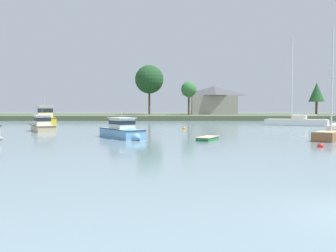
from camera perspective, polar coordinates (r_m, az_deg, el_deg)
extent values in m
cube|color=#4C563D|center=(101.46, 2.84, 1.46)|extent=(194.28, 41.75, 1.02)
cube|color=white|center=(63.88, 18.14, 0.20)|extent=(9.53, 6.77, 1.64)
cube|color=#CCB78E|center=(63.85, 18.15, 0.96)|extent=(8.88, 6.22, 0.04)
cube|color=silver|center=(63.76, 18.57, 1.22)|extent=(2.62, 2.47, 0.56)
cylinder|color=silver|center=(64.11, 17.57, 6.77)|extent=(0.19, 0.19, 12.92)
cylinder|color=silver|center=(63.65, 19.16, 1.55)|extent=(3.38, 1.91, 0.15)
cylinder|color=silver|center=(63.65, 19.16, 1.60)|extent=(3.05, 1.72, 0.14)
cylinder|color=#999999|center=(64.48, 15.92, 6.75)|extent=(3.33, 1.79, 12.87)
cube|color=gold|center=(68.98, -17.95, 0.50)|extent=(5.95, 8.99, 1.88)
cone|color=gold|center=(64.75, -17.64, 0.36)|extent=(3.35, 3.21, 2.65)
cube|color=black|center=(68.96, -17.96, 1.25)|extent=(6.13, 9.20, 0.05)
cube|color=silver|center=(68.86, -17.96, 2.05)|extent=(3.36, 3.77, 1.86)
cube|color=#19232D|center=(68.86, -17.97, 2.20)|extent=(3.43, 3.85, 0.67)
cube|color=beige|center=(68.86, -17.98, 2.85)|extent=(3.85, 4.26, 0.06)
cylinder|color=silver|center=(68.87, -17.99, 3.52)|extent=(0.03, 0.03, 1.55)
cube|color=tan|center=(48.37, -18.23, -0.56)|extent=(4.53, 6.47, 1.16)
cone|color=tan|center=(51.45, -18.72, -0.38)|extent=(2.37, 2.35, 1.79)
cube|color=black|center=(48.34, -18.24, 0.09)|extent=(4.66, 6.62, 0.05)
cube|color=silver|center=(48.62, -18.30, 0.82)|extent=(2.57, 3.03, 1.15)
cube|color=#19232D|center=(48.62, -18.30, 0.95)|extent=(2.62, 3.09, 0.42)
cube|color=beige|center=(48.61, -18.31, 1.53)|extent=(2.94, 3.42, 0.06)
cylinder|color=silver|center=(48.60, -18.32, 2.13)|extent=(0.03, 0.03, 0.95)
cube|color=brown|center=(37.54, 22.89, -1.66)|extent=(5.57, 6.56, 1.33)
cube|color=#CCB78E|center=(37.49, 22.91, -0.61)|extent=(5.16, 6.10, 0.04)
cube|color=silver|center=(37.82, 23.04, -0.24)|extent=(1.80, 1.88, 0.42)
cylinder|color=silver|center=(36.98, 22.83, 6.39)|extent=(0.14, 0.14, 9.05)
cylinder|color=silver|center=(38.27, 23.23, 0.25)|extent=(1.77, 2.28, 0.11)
cylinder|color=silver|center=(38.27, 23.23, 0.33)|extent=(1.63, 2.07, 0.14)
cylinder|color=#999999|center=(35.64, 22.27, 6.50)|extent=(1.71, 2.23, 9.00)
cube|color=#669ECC|center=(36.54, -7.13, -1.45)|extent=(4.87, 6.31, 1.35)
cone|color=#669ECC|center=(33.74, -4.96, -1.79)|extent=(2.39, 2.39, 1.74)
cube|color=black|center=(36.49, -7.13, -0.44)|extent=(5.00, 6.45, 0.05)
cube|color=silver|center=(36.37, -7.07, 0.38)|extent=(2.63, 2.95, 0.99)
cube|color=#19232D|center=(36.37, -7.07, 0.54)|extent=(2.68, 3.01, 0.36)
cube|color=beige|center=(36.35, -7.07, 1.21)|extent=(2.99, 3.34, 0.06)
cylinder|color=silver|center=(36.34, -7.08, 1.80)|extent=(0.03, 0.03, 0.69)
cube|color=#236B3D|center=(33.95, 5.63, -1.95)|extent=(2.24, 3.04, 0.41)
cube|color=#C6B289|center=(33.93, 5.64, -1.60)|extent=(2.37, 3.18, 0.05)
cube|color=tan|center=(33.94, 5.64, -1.67)|extent=(0.93, 0.50, 0.03)
sphere|color=orange|center=(50.59, 2.10, -0.38)|extent=(0.46, 0.46, 0.46)
torus|color=#333338|center=(50.57, 2.10, -0.07)|extent=(0.12, 0.12, 0.02)
sphere|color=red|center=(30.00, 21.33, -2.78)|extent=(0.44, 0.44, 0.44)
torus|color=#333338|center=(29.98, 21.34, -2.28)|extent=(0.12, 0.12, 0.02)
cylinder|color=brown|center=(108.87, 20.82, 3.07)|extent=(0.58, 0.58, 5.42)
cone|color=#235128|center=(108.93, 20.85, 4.69)|extent=(4.08, 4.08, 4.99)
cylinder|color=brown|center=(97.83, -3.01, 3.83)|extent=(0.51, 0.51, 7.25)
sphere|color=#1E4723|center=(98.06, -3.02, 6.89)|extent=(7.17, 7.17, 7.17)
cylinder|color=brown|center=(91.85, 2.85, 3.28)|extent=(0.48, 0.48, 5.24)
sphere|color=#336B38|center=(91.94, 2.86, 5.43)|extent=(3.69, 3.69, 3.69)
cube|color=#9E998E|center=(101.85, 6.54, 3.13)|extent=(11.66, 6.12, 4.94)
pyramid|color=#47474C|center=(101.93, 6.55, 5.18)|extent=(12.59, 6.61, 2.35)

